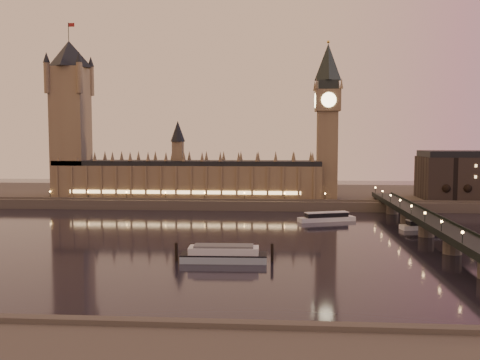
# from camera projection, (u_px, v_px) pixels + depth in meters

# --- Properties ---
(ground) EXTENTS (700.00, 700.00, 0.00)m
(ground) POSITION_uv_depth(u_px,v_px,m) (229.00, 241.00, 240.47)
(ground) COLOR black
(ground) RESTS_ON ground
(far_embankment) EXTENTS (560.00, 130.00, 6.00)m
(far_embankment) POSITION_uv_depth(u_px,v_px,m) (289.00, 196.00, 402.12)
(far_embankment) COLOR #423D35
(far_embankment) RESTS_ON ground
(palace_of_westminster) EXTENTS (180.00, 26.62, 52.00)m
(palace_of_westminster) POSITION_uv_depth(u_px,v_px,m) (187.00, 175.00, 361.95)
(palace_of_westminster) COLOR brown
(palace_of_westminster) RESTS_ON ground
(victoria_tower) EXTENTS (31.68, 31.68, 118.00)m
(victoria_tower) POSITION_uv_depth(u_px,v_px,m) (70.00, 110.00, 364.25)
(victoria_tower) COLOR brown
(victoria_tower) RESTS_ON ground
(big_ben) EXTENTS (17.68, 17.68, 104.00)m
(big_ben) POSITION_uv_depth(u_px,v_px,m) (327.00, 111.00, 351.83)
(big_ben) COLOR brown
(big_ben) RESTS_ON ground
(westminster_bridge) EXTENTS (13.20, 260.00, 15.30)m
(westminster_bridge) POSITION_uv_depth(u_px,v_px,m) (438.00, 232.00, 233.43)
(westminster_bridge) COLOR black
(westminster_bridge) RESTS_ON ground
(bare_tree_0) EXTENTS (5.87, 5.87, 11.93)m
(bare_tree_0) POSITION_uv_depth(u_px,v_px,m) (444.00, 188.00, 338.54)
(bare_tree_0) COLOR black
(bare_tree_0) RESTS_ON ground
(bare_tree_1) EXTENTS (5.87, 5.87, 11.93)m
(bare_tree_1) POSITION_uv_depth(u_px,v_px,m) (467.00, 188.00, 337.51)
(bare_tree_1) COLOR black
(bare_tree_1) RESTS_ON ground
(cruise_boat_a) EXTENTS (33.06, 17.27, 5.21)m
(cruise_boat_a) POSITION_uv_depth(u_px,v_px,m) (327.00, 217.00, 298.54)
(cruise_boat_a) COLOR silver
(cruise_boat_a) RESTS_ON ground
(cruise_boat_b) EXTENTS (27.89, 11.70, 5.00)m
(cruise_boat_b) POSITION_uv_depth(u_px,v_px,m) (427.00, 225.00, 272.17)
(cruise_boat_b) COLOR silver
(cruise_boat_b) RESTS_ON ground
(moored_barge) EXTENTS (37.38, 9.94, 6.85)m
(moored_barge) POSITION_uv_depth(u_px,v_px,m) (224.00, 254.00, 200.66)
(moored_barge) COLOR #93ABBB
(moored_barge) RESTS_ON ground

